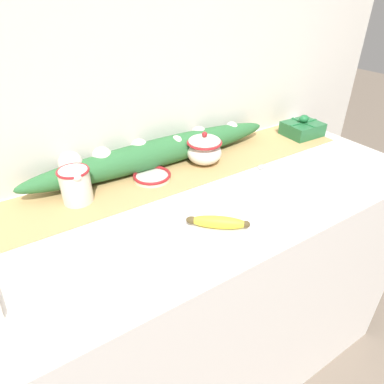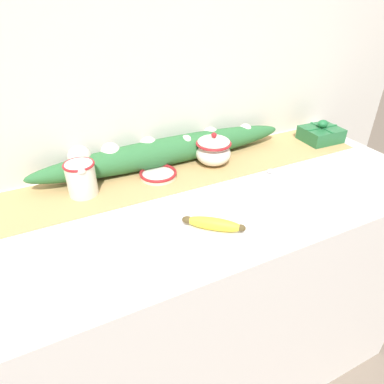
{
  "view_description": "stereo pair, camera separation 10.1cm",
  "coord_description": "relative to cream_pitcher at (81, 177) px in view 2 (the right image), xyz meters",
  "views": [
    {
      "loc": [
        -0.51,
        -0.74,
        1.49
      ],
      "look_at": [
        -0.04,
        -0.03,
        0.96
      ],
      "focal_mm": 32.0,
      "sensor_mm": 36.0,
      "label": 1
    },
    {
      "loc": [
        -0.42,
        -0.79,
        1.49
      ],
      "look_at": [
        -0.04,
        -0.03,
        0.96
      ],
      "focal_mm": 32.0,
      "sensor_mm": 36.0,
      "label": 2
    }
  ],
  "objects": [
    {
      "name": "ground_plane",
      "position": [
        0.32,
        -0.19,
        -0.97
      ],
      "size": [
        12.0,
        12.0,
        0.0
      ],
      "primitive_type": "plane",
      "color": "#7A6B5B"
    },
    {
      "name": "countertop",
      "position": [
        0.32,
        -0.19,
        -0.52
      ],
      "size": [
        1.58,
        0.64,
        0.91
      ],
      "primitive_type": "cube",
      "color": "silver",
      "rests_on": "ground_plane"
    },
    {
      "name": "back_wall",
      "position": [
        0.32,
        0.15,
        0.23
      ],
      "size": [
        2.38,
        0.04,
        2.4
      ],
      "primitive_type": "cube",
      "color": "silver",
      "rests_on": "ground_plane"
    },
    {
      "name": "table_runner",
      "position": [
        0.32,
        -0.0,
        -0.06
      ],
      "size": [
        1.45,
        0.25,
        0.0
      ],
      "primitive_type": "cube",
      "color": "tan",
      "rests_on": "countertop"
    },
    {
      "name": "cream_pitcher",
      "position": [
        0.0,
        0.0,
        0.0
      ],
      "size": [
        0.1,
        0.11,
        0.11
      ],
      "color": "white",
      "rests_on": "countertop"
    },
    {
      "name": "sugar_bowl",
      "position": [
        0.47,
        -0.0,
        -0.0
      ],
      "size": [
        0.13,
        0.13,
        0.12
      ],
      "color": "white",
      "rests_on": "countertop"
    },
    {
      "name": "small_dish",
      "position": [
        0.25,
        -0.0,
        -0.05
      ],
      "size": [
        0.13,
        0.13,
        0.02
      ],
      "color": "white",
      "rests_on": "countertop"
    },
    {
      "name": "banana",
      "position": [
        0.28,
        -0.34,
        -0.04
      ],
      "size": [
        0.15,
        0.13,
        0.04
      ],
      "rotation": [
        0.0,
        0.0,
        -0.71
      ],
      "color": "yellow",
      "rests_on": "countertop"
    },
    {
      "name": "spoon",
      "position": [
        0.61,
        -0.15,
        -0.06
      ],
      "size": [
        0.18,
        0.07,
        0.01
      ],
      "rotation": [
        0.0,
        0.0,
        0.33
      ],
      "color": "#B7B7BC",
      "rests_on": "countertop"
    },
    {
      "name": "gift_box",
      "position": [
        0.98,
        -0.01,
        -0.03
      ],
      "size": [
        0.16,
        0.14,
        0.09
      ],
      "rotation": [
        0.0,
        0.0,
        -0.04
      ],
      "color": "#236638",
      "rests_on": "countertop"
    },
    {
      "name": "poinsettia_garland",
      "position": [
        0.31,
        0.08,
        -0.01
      ],
      "size": [
        0.97,
        0.11,
        0.12
      ],
      "color": "#2D6B38",
      "rests_on": "countertop"
    }
  ]
}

